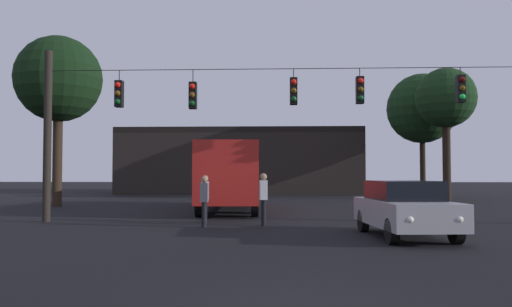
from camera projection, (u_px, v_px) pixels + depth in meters
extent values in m
plane|color=black|center=(282.00, 203.00, 31.09)|extent=(168.00, 168.00, 0.00)
cylinder|color=black|center=(47.00, 136.00, 18.87)|extent=(0.28, 0.28, 6.14)
cylinder|color=black|center=(285.00, 69.00, 18.60)|extent=(16.98, 0.02, 0.02)
cylinder|color=black|center=(119.00, 76.00, 18.85)|extent=(0.03, 0.03, 0.37)
cube|color=black|center=(119.00, 94.00, 18.82)|extent=(0.26, 0.32, 0.95)
sphere|color=red|center=(118.00, 85.00, 18.65)|extent=(0.20, 0.20, 0.20)
sphere|color=#5B3D0C|center=(118.00, 93.00, 18.64)|extent=(0.20, 0.20, 0.20)
sphere|color=#0C4219|center=(118.00, 102.00, 18.63)|extent=(0.20, 0.20, 0.20)
cylinder|color=black|center=(193.00, 76.00, 18.73)|extent=(0.03, 0.03, 0.44)
cube|color=black|center=(193.00, 96.00, 18.70)|extent=(0.26, 0.32, 0.95)
sphere|color=red|center=(192.00, 86.00, 18.54)|extent=(0.20, 0.20, 0.20)
sphere|color=#5B3D0C|center=(192.00, 95.00, 18.52)|extent=(0.20, 0.20, 0.20)
sphere|color=#0C4219|center=(192.00, 103.00, 18.51)|extent=(0.20, 0.20, 0.20)
cylinder|color=black|center=(294.00, 73.00, 18.58)|extent=(0.03, 0.03, 0.31)
cube|color=black|center=(294.00, 91.00, 18.56)|extent=(0.26, 0.32, 0.95)
sphere|color=red|center=(294.00, 82.00, 18.39)|extent=(0.20, 0.20, 0.20)
sphere|color=#5B3D0C|center=(294.00, 90.00, 18.38)|extent=(0.20, 0.20, 0.20)
sphere|color=#0C4219|center=(294.00, 99.00, 18.37)|extent=(0.20, 0.20, 0.20)
cylinder|color=black|center=(360.00, 73.00, 18.48)|extent=(0.03, 0.03, 0.29)
cube|color=black|center=(360.00, 90.00, 18.46)|extent=(0.26, 0.32, 0.95)
sphere|color=red|center=(361.00, 81.00, 18.29)|extent=(0.20, 0.20, 0.20)
sphere|color=#5B3D0C|center=(361.00, 89.00, 18.28)|extent=(0.20, 0.20, 0.20)
sphere|color=#0C4219|center=(361.00, 98.00, 18.27)|extent=(0.20, 0.20, 0.20)
cylinder|color=black|center=(460.00, 71.00, 18.34)|extent=(0.03, 0.03, 0.27)
cube|color=black|center=(461.00, 89.00, 18.31)|extent=(0.26, 0.32, 0.95)
sphere|color=#510A0A|center=(462.00, 79.00, 18.14)|extent=(0.20, 0.20, 0.20)
sphere|color=#5B3D0C|center=(462.00, 88.00, 18.13)|extent=(0.20, 0.20, 0.20)
sphere|color=#1EE04C|center=(462.00, 97.00, 18.12)|extent=(0.20, 0.20, 0.20)
cube|color=#B21E19|center=(231.00, 173.00, 25.21)|extent=(3.12, 11.12, 2.50)
cube|color=black|center=(231.00, 160.00, 25.23)|extent=(3.12, 10.47, 0.70)
cylinder|color=black|center=(213.00, 196.00, 29.10)|extent=(0.34, 1.01, 1.00)
cylinder|color=black|center=(253.00, 196.00, 29.13)|extent=(0.34, 1.01, 1.00)
cylinder|color=black|center=(203.00, 202.00, 22.95)|extent=(0.34, 1.01, 1.00)
cylinder|color=black|center=(254.00, 202.00, 22.98)|extent=(0.34, 1.01, 1.00)
cylinder|color=black|center=(199.00, 204.00, 20.97)|extent=(0.34, 1.01, 1.00)
cylinder|color=black|center=(255.00, 204.00, 21.00)|extent=(0.34, 1.01, 1.00)
cube|color=beige|center=(233.00, 162.00, 28.53)|extent=(2.60, 0.94, 0.56)
cube|color=beige|center=(228.00, 159.00, 22.49)|extent=(2.60, 0.94, 0.56)
cube|color=#99999E|center=(405.00, 213.00, 14.18)|extent=(2.15, 4.44, 0.68)
cube|color=black|center=(403.00, 190.00, 14.35)|extent=(1.77, 2.45, 0.52)
cylinder|color=black|center=(456.00, 231.00, 12.78)|extent=(0.27, 0.66, 0.64)
cylinder|color=black|center=(392.00, 231.00, 12.71)|extent=(0.27, 0.66, 0.64)
cylinder|color=black|center=(416.00, 221.00, 15.61)|extent=(0.27, 0.66, 0.64)
cylinder|color=black|center=(363.00, 221.00, 15.55)|extent=(0.27, 0.66, 0.64)
sphere|color=white|center=(459.00, 219.00, 12.10)|extent=(0.18, 0.18, 0.18)
sphere|color=white|center=(410.00, 220.00, 12.06)|extent=(0.18, 0.18, 0.18)
cylinder|color=black|center=(264.00, 213.00, 17.28)|extent=(0.14, 0.14, 0.85)
cylinder|color=black|center=(263.00, 213.00, 17.44)|extent=(0.14, 0.14, 0.85)
cube|color=silver|center=(263.00, 190.00, 17.39)|extent=(0.28, 0.39, 0.64)
sphere|color=#8C6B51|center=(263.00, 177.00, 17.41)|extent=(0.23, 0.23, 0.23)
cylinder|color=black|center=(204.00, 215.00, 16.80)|extent=(0.14, 0.14, 0.81)
cylinder|color=black|center=(205.00, 214.00, 16.96)|extent=(0.14, 0.14, 0.81)
cube|color=#4C4C56|center=(204.00, 192.00, 16.90)|extent=(0.25, 0.36, 0.61)
sphere|color=#8C6B51|center=(204.00, 180.00, 16.92)|extent=(0.22, 0.22, 0.22)
cylinder|color=black|center=(205.00, 211.00, 18.56)|extent=(0.14, 0.14, 0.82)
cylinder|color=black|center=(205.00, 211.00, 18.40)|extent=(0.14, 0.14, 0.82)
cube|color=silver|center=(205.00, 190.00, 18.51)|extent=(0.32, 0.41, 0.62)
sphere|color=#8C6B51|center=(205.00, 178.00, 18.52)|extent=(0.22, 0.22, 0.22)
cube|color=black|center=(243.00, 165.00, 50.20)|extent=(20.97, 13.42, 5.16)
cube|color=black|center=(243.00, 135.00, 50.31)|extent=(20.97, 13.42, 0.50)
cylinder|color=black|center=(447.00, 159.00, 35.37)|extent=(0.53, 0.53, 5.44)
sphere|color=black|center=(446.00, 98.00, 35.53)|extent=(4.04, 4.04, 4.04)
cylinder|color=#2D2116|center=(57.00, 157.00, 27.97)|extent=(0.50, 0.50, 5.18)
sphere|color=black|center=(59.00, 79.00, 28.13)|extent=(4.57, 4.57, 4.57)
cylinder|color=black|center=(423.00, 164.00, 40.38)|extent=(0.41, 0.41, 4.89)
sphere|color=black|center=(422.00, 108.00, 40.55)|extent=(5.35, 5.35, 5.35)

